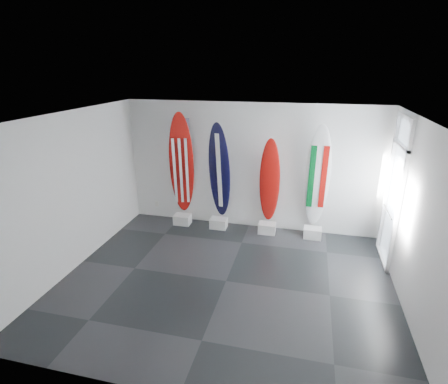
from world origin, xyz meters
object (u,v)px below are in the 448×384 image
(surfboard_navy, at_px, (219,171))
(surfboard_swiss, at_px, (270,181))
(surfboard_italy, at_px, (317,177))
(surfboard_usa, at_px, (182,165))

(surfboard_navy, relative_size, surfboard_swiss, 1.15)
(surfboard_navy, height_order, surfboard_swiss, surfboard_navy)
(surfboard_navy, bearing_deg, surfboard_italy, 9.04)
(surfboard_usa, distance_m, surfboard_navy, 0.94)
(surfboard_italy, bearing_deg, surfboard_usa, 177.07)
(surfboard_navy, relative_size, surfboard_italy, 0.98)
(surfboard_italy, bearing_deg, surfboard_navy, 177.07)
(surfboard_swiss, bearing_deg, surfboard_navy, 177.56)
(surfboard_usa, bearing_deg, surfboard_navy, -15.16)
(surfboard_navy, xyz_separation_m, surfboard_italy, (2.24, 0.00, 0.02))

